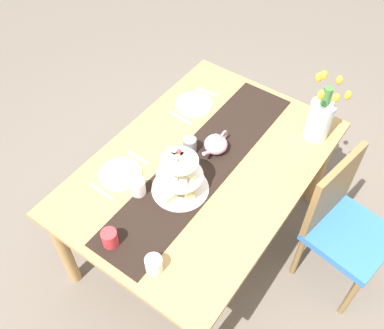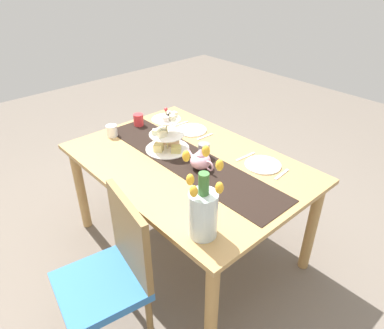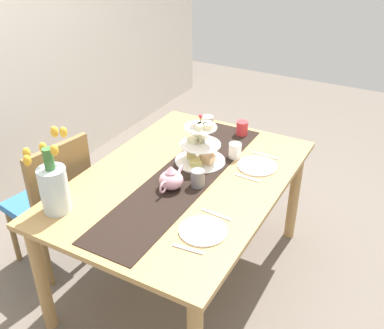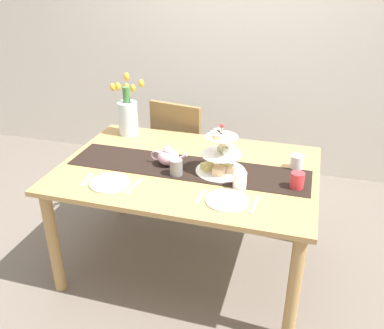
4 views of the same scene
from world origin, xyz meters
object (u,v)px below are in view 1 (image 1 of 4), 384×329
object	(u,v)px
tiered_cake_stand	(180,178)
fork_left	(207,92)
dinner_plate_right	(120,174)
dining_table	(202,176)
knife_right	(102,192)
mug_white_text	(138,187)
tulip_vase	(321,116)
mug_grey	(190,145)
teapot	(216,144)
knife_left	(180,118)
mug_orange	(110,238)
chair_left	(343,222)
fork_right	(138,158)
dinner_plate_left	(194,104)
cream_jug	(154,264)

from	to	relation	value
tiered_cake_stand	fork_left	xyz separation A→B (m)	(-0.72, -0.32, -0.09)
dinner_plate_right	dining_table	bearing A→B (deg)	134.42
dining_table	fork_left	xyz separation A→B (m)	(-0.51, -0.32, 0.10)
knife_right	mug_white_text	distance (m)	0.20
tiered_cake_stand	tulip_vase	distance (m)	0.87
dinner_plate_right	mug_grey	world-z (taller)	mug_grey
tiered_cake_stand	dinner_plate_right	bearing A→B (deg)	-71.45
teapot	mug_grey	distance (m)	0.14
knife_left	mug_orange	xyz separation A→B (m)	(0.88, 0.25, 0.04)
chair_left	mug_grey	bearing A→B (deg)	-74.72
fork_left	mug_grey	size ratio (longest dim) A/B	1.58
tiered_cake_stand	teapot	world-z (taller)	tiered_cake_stand
tiered_cake_stand	knife_right	size ratio (longest dim) A/B	1.79
tiered_cake_stand	fork_right	bearing A→B (deg)	-96.77
teapot	mug_white_text	xyz separation A→B (m)	(0.48, -0.16, -0.01)
dinner_plate_left	fork_right	xyz separation A→B (m)	(0.54, 0.00, -0.00)
dinner_plate_right	mug_grey	bearing A→B (deg)	149.56
tiered_cake_stand	cream_jug	world-z (taller)	tiered_cake_stand
chair_left	teapot	xyz separation A→B (m)	(0.15, -0.76, 0.29)
fork_left	mug_grey	world-z (taller)	mug_grey
tiered_cake_stand	tulip_vase	bearing A→B (deg)	152.63
tulip_vase	mug_white_text	bearing A→B (deg)	-31.41
knife_right	mug_orange	bearing A→B (deg)	51.31
mug_grey	tulip_vase	bearing A→B (deg)	135.89
teapot	mug_grey	size ratio (longest dim) A/B	2.51
tulip_vase	tiered_cake_stand	bearing A→B (deg)	-27.37
dinner_plate_left	mug_white_text	world-z (taller)	mug_white_text
dining_table	fork_right	bearing A→B (deg)	-62.25
cream_jug	knife_right	bearing A→B (deg)	-109.96
mug_orange	tiered_cake_stand	bearing A→B (deg)	170.67
tulip_vase	fork_right	xyz separation A→B (m)	(0.74, -0.72, -0.14)
dining_table	fork_left	bearing A→B (deg)	-148.10
dinner_plate_left	fork_right	bearing A→B (deg)	0.00
teapot	tulip_vase	xyz separation A→B (m)	(-0.44, 0.40, 0.09)
dinner_plate_left	dinner_plate_right	xyz separation A→B (m)	(0.68, 0.00, 0.00)
teapot	dinner_plate_left	size ratio (longest dim) A/B	1.04
knife_right	fork_right	bearing A→B (deg)	180.00
dining_table	knife_right	world-z (taller)	knife_right
dinner_plate_left	mug_orange	xyz separation A→B (m)	(1.02, 0.25, 0.04)
mug_white_text	dinner_plate_right	bearing A→B (deg)	-102.62
dinner_plate_right	mug_grey	distance (m)	0.41
mug_orange	mug_white_text	bearing A→B (deg)	-164.38
tiered_cake_stand	knife_left	world-z (taller)	tiered_cake_stand
fork_left	knife_left	distance (m)	0.29
fork_right	dinner_plate_left	bearing A→B (deg)	180.00
teapot	tulip_vase	distance (m)	0.60
knife_left	dinner_plate_right	world-z (taller)	dinner_plate_right
tulip_vase	mug_white_text	xyz separation A→B (m)	(0.92, -0.56, -0.10)
dining_table	cream_jug	xyz separation A→B (m)	(0.64, 0.17, 0.14)
cream_jug	knife_right	distance (m)	0.53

